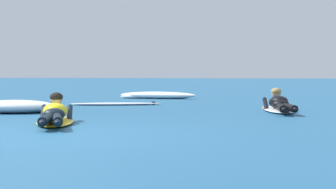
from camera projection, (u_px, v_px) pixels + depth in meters
name	position (u px, v px, depth m)	size (l,w,h in m)	color
ground_plane	(169.00, 100.00, 18.10)	(120.00, 120.00, 0.00)	#235B84
surfer_near	(55.00, 116.00, 9.92)	(1.25, 2.57, 0.53)	yellow
surfer_far	(280.00, 105.00, 12.86)	(0.86, 2.47, 0.53)	white
drifting_surfboard	(116.00, 104.00, 15.60)	(2.32, 1.12, 0.16)	silver
whitewater_mid_left	(15.00, 107.00, 12.59)	(1.84, 1.34, 0.27)	white
whitewater_mid_right	(158.00, 95.00, 19.25)	(2.48, 0.74, 0.22)	white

